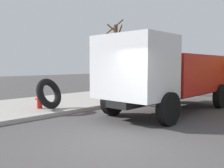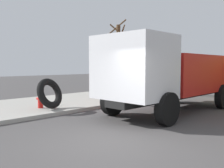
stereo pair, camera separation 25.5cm
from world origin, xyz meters
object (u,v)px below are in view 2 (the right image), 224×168
object	(u,v)px
loose_tire	(50,93)
dump_truck_red	(169,74)
fire_hydrant	(41,98)
bare_tree	(118,56)
stop_sign	(105,71)

from	to	relation	value
loose_tire	dump_truck_red	xyz separation A→B (m)	(3.58, -3.45, 0.80)
dump_truck_red	loose_tire	bearing A→B (deg)	136.10
fire_hydrant	bare_tree	world-z (taller)	bare_tree
dump_truck_red	stop_sign	bearing A→B (deg)	100.90
loose_tire	bare_tree	xyz separation A→B (m)	(6.64, 2.36, 1.78)
stop_sign	bare_tree	world-z (taller)	bare_tree
stop_sign	bare_tree	size ratio (longest dim) A/B	0.44
stop_sign	bare_tree	bearing A→B (deg)	35.04
loose_tire	dump_truck_red	distance (m)	5.04
loose_tire	bare_tree	size ratio (longest dim) A/B	0.26
stop_sign	dump_truck_red	size ratio (longest dim) A/B	0.32
dump_truck_red	bare_tree	size ratio (longest dim) A/B	1.41
stop_sign	loose_tire	bearing A→B (deg)	175.81
stop_sign	fire_hydrant	bearing A→B (deg)	166.90
fire_hydrant	bare_tree	size ratio (longest dim) A/B	0.16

